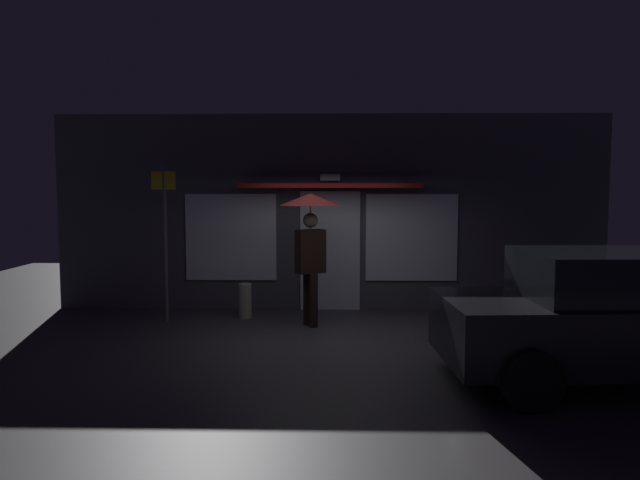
# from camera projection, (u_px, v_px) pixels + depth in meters

# --- Properties ---
(ground_plane) EXTENTS (18.00, 18.00, 0.00)m
(ground_plane) POSITION_uv_depth(u_px,v_px,m) (329.00, 338.00, 9.17)
(ground_plane) COLOR #38353A
(building_facade) EXTENTS (10.15, 1.00, 3.61)m
(building_facade) POSITION_uv_depth(u_px,v_px,m) (330.00, 213.00, 11.35)
(building_facade) COLOR #4C4C56
(building_facade) RESTS_ON ground
(person_with_umbrella) EXTENTS (1.00, 1.00, 2.17)m
(person_with_umbrella) POSITION_uv_depth(u_px,v_px,m) (310.00, 226.00, 9.86)
(person_with_umbrella) COLOR black
(person_with_umbrella) RESTS_ON ground
(parked_car) EXTENTS (4.33, 2.16, 1.53)m
(parked_car) POSITION_uv_depth(u_px,v_px,m) (627.00, 316.00, 7.03)
(parked_car) COLOR black
(parked_car) RESTS_ON ground
(street_sign_post) EXTENTS (0.40, 0.07, 2.63)m
(street_sign_post) POSITION_uv_depth(u_px,v_px,m) (165.00, 234.00, 10.22)
(street_sign_post) COLOR #595B60
(street_sign_post) RESTS_ON ground
(sidewalk_bollard) EXTENTS (0.23, 0.23, 0.60)m
(sidewalk_bollard) POSITION_uv_depth(u_px,v_px,m) (245.00, 301.00, 10.58)
(sidewalk_bollard) COLOR #B2A899
(sidewalk_bollard) RESTS_ON ground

